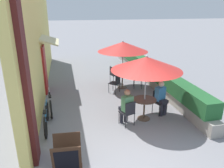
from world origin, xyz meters
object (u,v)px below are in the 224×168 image
(bicycle_leaning, at_px, (46,118))
(patio_umbrella_near, at_px, (147,64))
(patio_umbrella_mid, at_px, (123,47))
(cafe_chair_mid_left, at_px, (138,77))
(coffee_cup_mid, at_px, (126,72))
(cafe_chair_mid_back, at_px, (116,82))
(cafe_chair_near_right, at_px, (159,100))
(seated_patron_near_left, at_px, (126,105))
(patio_table_mid, at_px, (122,77))
(patio_table_near, at_px, (144,104))
(bicycle_second, at_px, (50,103))
(cafe_chair_near_left, at_px, (128,111))
(cafe_chair_mid_right, at_px, (114,74))
(menu_board, at_px, (67,156))
(seated_patron_near_right, at_px, (161,96))

(bicycle_leaning, bearing_deg, patio_umbrella_near, -2.26)
(patio_umbrella_mid, bearing_deg, cafe_chair_mid_left, -8.70)
(patio_umbrella_near, distance_m, coffee_cup_mid, 3.34)
(cafe_chair_mid_back, height_order, coffee_cup_mid, cafe_chair_mid_back)
(cafe_chair_near_right, bearing_deg, seated_patron_near_left, 1.59)
(patio_umbrella_near, distance_m, patio_table_mid, 3.47)
(patio_umbrella_mid, height_order, cafe_chair_mid_left, patio_umbrella_mid)
(patio_table_near, distance_m, cafe_chair_near_right, 0.74)
(patio_umbrella_mid, xyz_separation_m, cafe_chair_mid_back, (-0.47, -0.58, -1.47))
(cafe_chair_mid_left, xyz_separation_m, bicycle_leaning, (-4.06, -2.97, -0.17))
(cafe_chair_mid_left, bearing_deg, bicycle_second, 38.23)
(cafe_chair_near_left, height_order, cafe_chair_mid_right, same)
(patio_umbrella_near, bearing_deg, patio_table_near, 0.00)
(patio_umbrella_near, xyz_separation_m, cafe_chair_near_right, (0.67, 0.32, -1.47))
(bicycle_second, bearing_deg, patio_umbrella_mid, 24.69)
(cafe_chair_near_left, height_order, patio_umbrella_mid, patio_umbrella_mid)
(patio_umbrella_near, distance_m, bicycle_second, 3.81)
(patio_umbrella_mid, relative_size, cafe_chair_mid_left, 2.65)
(coffee_cup_mid, bearing_deg, bicycle_leaning, -138.87)
(coffee_cup_mid, xyz_separation_m, menu_board, (-2.87, -5.19, -0.35))
(patio_table_mid, distance_m, cafe_chair_mid_back, 0.74)
(seated_patron_near_left, height_order, cafe_chair_mid_left, seated_patron_near_left)
(seated_patron_near_right, xyz_separation_m, patio_table_mid, (-0.63, 2.94, -0.14))
(cafe_chair_mid_right, bearing_deg, cafe_chair_near_right, -1.65)
(patio_umbrella_near, xyz_separation_m, patio_table_mid, (0.08, 3.16, -1.44))
(seated_patron_near_left, xyz_separation_m, patio_umbrella_mid, (0.78, 3.38, 1.30))
(patio_umbrella_mid, relative_size, cafe_chair_mid_right, 2.65)
(seated_patron_near_right, bearing_deg, bicycle_leaning, -17.97)
(menu_board, bearing_deg, patio_umbrella_near, 41.57)
(bicycle_leaning, bearing_deg, cafe_chair_mid_left, 35.29)
(patio_umbrella_near, height_order, cafe_chair_near_right, patio_umbrella_near)
(seated_patron_near_left, relative_size, cafe_chair_near_right, 1.44)
(patio_table_near, height_order, cafe_chair_near_left, cafe_chair_near_left)
(bicycle_leaning, bearing_deg, cafe_chair_mid_right, 50.12)
(seated_patron_near_right, bearing_deg, cafe_chair_near_right, -90.00)
(coffee_cup_mid, bearing_deg, patio_table_mid, 159.50)
(menu_board, bearing_deg, bicycle_leaning, 109.04)
(cafe_chair_near_right, bearing_deg, cafe_chair_mid_left, -112.96)
(patio_umbrella_mid, distance_m, cafe_chair_mid_back, 1.65)
(seated_patron_near_left, bearing_deg, menu_board, -156.36)
(cafe_chair_mid_back, xyz_separation_m, bicycle_second, (-2.79, -1.28, -0.17))
(cafe_chair_near_right, relative_size, bicycle_leaning, 0.49)
(cafe_chair_mid_back, distance_m, coffee_cup_mid, 0.85)
(seated_patron_near_right, xyz_separation_m, menu_board, (-3.36, -2.30, -0.25))
(cafe_chair_near_right, distance_m, seated_patron_near_right, 0.20)
(bicycle_leaning, bearing_deg, patio_table_near, -2.26)
(patio_table_near, xyz_separation_m, patio_table_mid, (0.08, 3.16, 0.00))
(patio_umbrella_near, height_order, patio_umbrella_mid, same)
(patio_table_near, bearing_deg, seated_patron_near_right, 17.25)
(cafe_chair_near_left, distance_m, patio_table_mid, 3.56)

